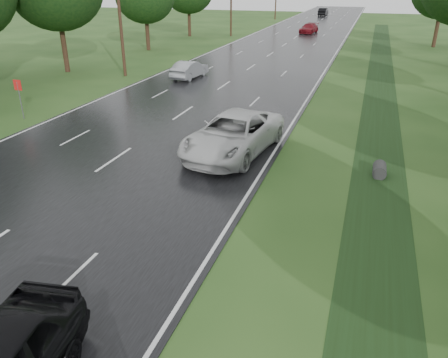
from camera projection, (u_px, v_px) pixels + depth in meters
road at (279, 48)px, 51.84m from camera, size 14.00×180.00×0.04m
edge_stripe_east at (337, 51)px, 49.90m from camera, size 0.12×180.00×0.01m
edge_stripe_west at (225, 46)px, 53.75m from camera, size 0.12×180.00×0.01m
center_line at (279, 48)px, 51.83m from camera, size 0.12×180.00×0.01m
drainage_ditch at (380, 118)px, 25.87m from camera, size 2.20×120.00×0.56m
road_sign at (19, 91)px, 25.12m from camera, size 0.50×0.06×2.30m
utility_pole_mid at (119, 11)px, 35.05m from camera, size 1.60×0.26×10.00m
white_pickup at (233, 134)px, 20.28m from camera, size 3.89×6.94×1.83m
silver_sedan at (189, 69)px, 35.94m from camera, size 1.90×4.37×1.40m
far_car_red at (309, 28)px, 65.76m from camera, size 2.64×5.00×1.38m
far_car_dark at (323, 12)px, 97.02m from camera, size 1.85×4.91×1.60m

